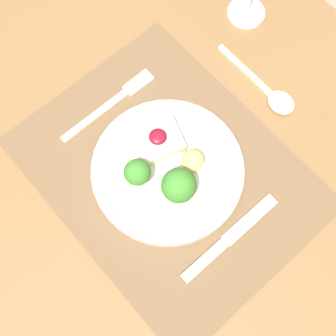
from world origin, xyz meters
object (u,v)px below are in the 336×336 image
fork (114,101)px  knife (224,243)px  dinner_plate (168,169)px  spoon (273,95)px

fork → knife: 0.30m
dinner_plate → knife: (0.14, -0.01, -0.01)m
fork → dinner_plate: bearing=-6.5°
dinner_plate → fork: 0.16m
dinner_plate → fork: bearing=174.1°
dinner_plate → knife: dinner_plate is taller
spoon → dinner_plate: bearing=-92.1°
knife → spoon: 0.28m
knife → spoon: bearing=117.4°
fork → knife: knife is taller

